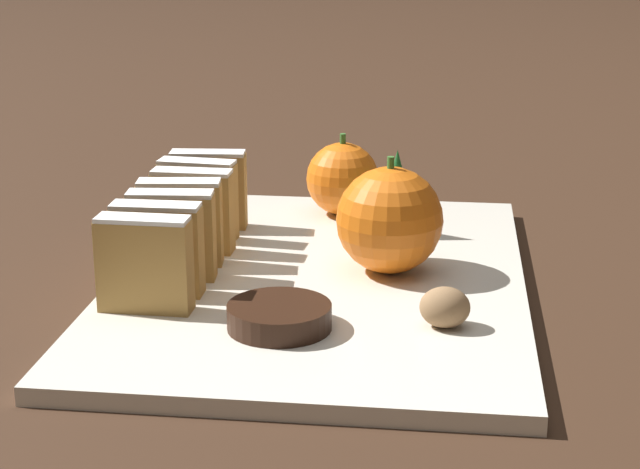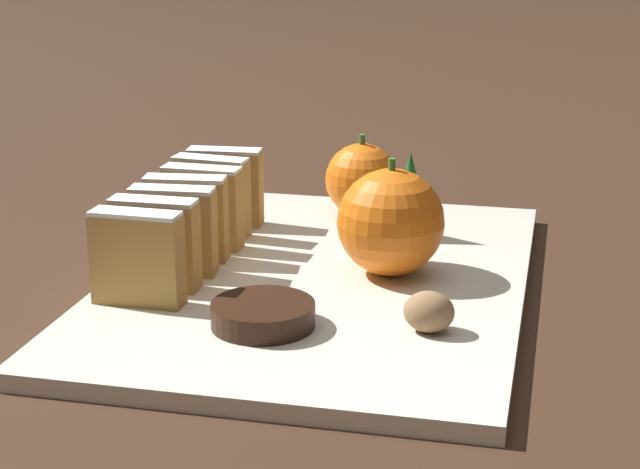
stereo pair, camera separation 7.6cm
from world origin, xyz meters
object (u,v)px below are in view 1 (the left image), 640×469
Objects in this scene: orange_far at (390,220)px; chocolate_cookie at (279,317)px; orange_near at (342,179)px; walnut at (445,307)px.

orange_far reaches higher than chocolate_cookie.
chocolate_cookie is (-0.06, -0.12, -0.03)m from orange_far.
orange_near is 0.82× the size of orange_far.
walnut is at bearing 8.48° from chocolate_cookie.
orange_far is at bearing 62.30° from chocolate_cookie.
orange_near reaches higher than chocolate_cookie.
orange_far is 1.29× the size of chocolate_cookie.
walnut is at bearing -67.81° from orange_far.
orange_far reaches higher than orange_near.
walnut reaches higher than chocolate_cookie.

